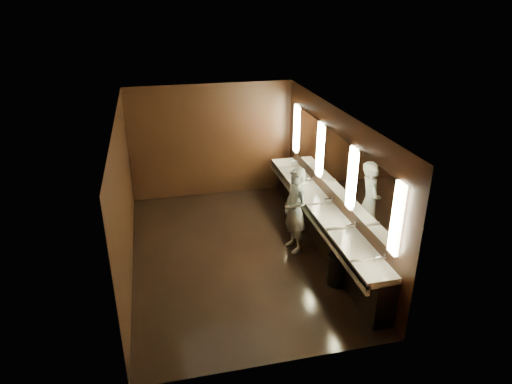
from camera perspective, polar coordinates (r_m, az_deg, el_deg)
floor at (r=9.18m, az=-2.56°, el=-7.65°), size 6.00×6.00×0.00m
ceiling at (r=8.06m, az=-2.93°, el=9.52°), size 4.00×6.00×0.02m
wall_back at (r=11.30m, az=-5.57°, el=6.36°), size 4.00×0.02×2.80m
wall_front at (r=5.96m, az=2.71°, el=-11.02°), size 4.00×0.02×2.80m
wall_left at (r=8.43m, az=-16.21°, el=-0.88°), size 0.02×6.00×2.80m
wall_right at (r=9.06m, az=9.79°, el=1.53°), size 0.02×6.00×2.80m
sink_counter at (r=9.37m, az=8.23°, el=-3.68°), size 0.55×5.40×1.01m
mirror_band at (r=8.93m, az=9.83°, el=3.60°), size 0.06×5.03×1.15m
person at (r=8.93m, az=4.91°, el=-2.29°), size 0.53×0.70×1.74m
trash_bin at (r=8.29m, az=10.18°, el=-9.50°), size 0.43×0.43×0.58m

